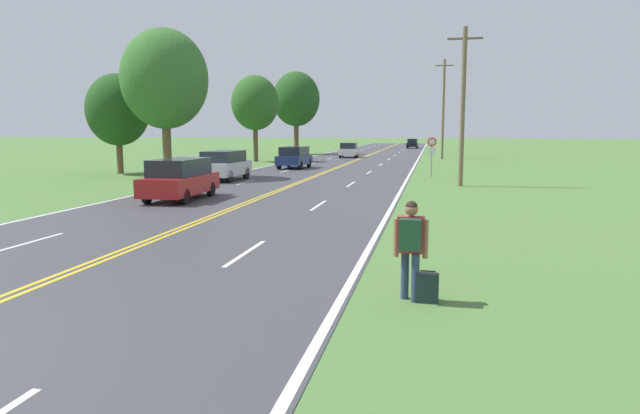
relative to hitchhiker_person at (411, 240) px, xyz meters
name	(u,v)px	position (x,y,z in m)	size (l,w,h in m)	color
hitchhiker_person	(411,240)	(0.00, 0.00, 0.00)	(0.60, 0.44, 1.78)	navy
suitcase	(428,288)	(0.31, -0.04, -0.82)	(0.39, 0.21, 0.57)	#19282D
traffic_sign	(432,147)	(0.23, 26.86, 0.82)	(0.60, 0.10, 2.53)	gray
utility_pole_midground	(463,105)	(1.79, 21.37, 3.20)	(1.80, 0.24, 8.27)	brown
utility_pole_far	(443,108)	(1.18, 49.87, 4.05)	(1.80, 0.24, 9.96)	brown
tree_left_verge	(165,79)	(-15.91, 23.13, 4.97)	(5.29, 5.29, 9.12)	brown
tree_behind_sign	(118,110)	(-20.73, 25.80, 3.23)	(4.21, 4.21, 6.75)	brown
tree_mid_treeline	(296,99)	(-16.18, 58.30, 5.56)	(5.70, 5.70, 9.95)	brown
tree_right_cluster	(255,103)	(-16.15, 41.90, 4.37)	(4.43, 4.43, 8.03)	brown
car_red_van_approaching	(180,178)	(-10.29, 12.87, -0.17)	(1.96, 4.76, 1.76)	black
car_silver_suv_mid_near	(224,165)	(-11.80, 22.07, -0.15)	(2.11, 4.30, 1.75)	black
car_dark_blue_hatchback_mid_far	(294,157)	(-10.27, 33.23, -0.19)	(2.07, 4.16, 1.69)	black
car_white_hatchback_receding	(349,150)	(-8.65, 51.21, -0.24)	(1.99, 3.94, 1.59)	black
car_black_sedan_distant	(412,143)	(-3.07, 84.00, -0.32)	(1.83, 4.15, 1.53)	black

